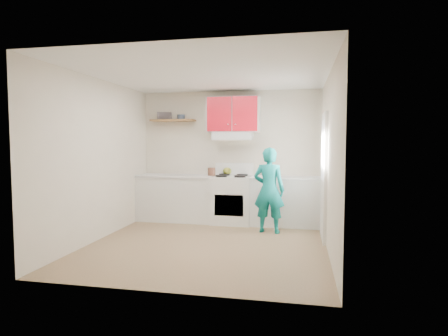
% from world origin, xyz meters
% --- Properties ---
extents(floor, '(3.80, 3.80, 0.00)m').
position_xyz_m(floor, '(0.00, 0.00, 0.00)').
color(floor, brown).
rests_on(floor, ground).
extents(ceiling, '(3.60, 3.80, 0.04)m').
position_xyz_m(ceiling, '(0.00, 0.00, 2.60)').
color(ceiling, white).
rests_on(ceiling, floor).
extents(back_wall, '(3.60, 0.04, 2.60)m').
position_xyz_m(back_wall, '(0.00, 1.90, 1.30)').
color(back_wall, beige).
rests_on(back_wall, floor).
extents(front_wall, '(3.60, 0.04, 2.60)m').
position_xyz_m(front_wall, '(0.00, -1.90, 1.30)').
color(front_wall, beige).
rests_on(front_wall, floor).
extents(left_wall, '(0.04, 3.80, 2.60)m').
position_xyz_m(left_wall, '(-1.80, 0.00, 1.30)').
color(left_wall, beige).
rests_on(left_wall, floor).
extents(right_wall, '(0.04, 3.80, 2.60)m').
position_xyz_m(right_wall, '(1.80, 0.00, 1.30)').
color(right_wall, beige).
rests_on(right_wall, floor).
extents(door, '(0.05, 0.85, 2.05)m').
position_xyz_m(door, '(1.78, 0.70, 1.02)').
color(door, white).
rests_on(door, floor).
extents(door_glass, '(0.01, 0.55, 0.95)m').
position_xyz_m(door_glass, '(1.75, 0.70, 1.45)').
color(door_glass, white).
rests_on(door_glass, door).
extents(counter_left, '(1.52, 0.60, 0.90)m').
position_xyz_m(counter_left, '(-1.04, 1.60, 0.45)').
color(counter_left, silver).
rests_on(counter_left, floor).
extents(counter_right, '(1.32, 0.60, 0.90)m').
position_xyz_m(counter_right, '(1.14, 1.60, 0.45)').
color(counter_right, silver).
rests_on(counter_right, floor).
extents(stove, '(0.76, 0.65, 0.92)m').
position_xyz_m(stove, '(0.10, 1.57, 0.46)').
color(stove, white).
rests_on(stove, floor).
extents(range_hood, '(0.76, 0.44, 0.15)m').
position_xyz_m(range_hood, '(0.10, 1.68, 1.70)').
color(range_hood, silver).
rests_on(range_hood, back_wall).
extents(upper_cabinets, '(1.02, 0.33, 0.70)m').
position_xyz_m(upper_cabinets, '(0.10, 1.73, 2.12)').
color(upper_cabinets, red).
rests_on(upper_cabinets, back_wall).
extents(shelf, '(0.90, 0.30, 0.04)m').
position_xyz_m(shelf, '(-1.15, 1.75, 2.02)').
color(shelf, brown).
rests_on(shelf, back_wall).
extents(books, '(0.33, 0.28, 0.15)m').
position_xyz_m(books, '(-1.33, 1.76, 2.11)').
color(books, '#393234').
rests_on(books, shelf).
extents(tin, '(0.17, 0.17, 0.10)m').
position_xyz_m(tin, '(-0.98, 1.75, 2.09)').
color(tin, '#333D4C').
rests_on(tin, shelf).
extents(kettle, '(0.23, 0.23, 0.15)m').
position_xyz_m(kettle, '(-0.04, 1.82, 1.00)').
color(kettle, olive).
rests_on(kettle, stove).
extents(crock, '(0.17, 0.17, 0.18)m').
position_xyz_m(crock, '(-0.31, 1.61, 0.99)').
color(crock, brown).
rests_on(crock, counter_left).
extents(cutting_board, '(0.30, 0.22, 0.02)m').
position_xyz_m(cutting_board, '(0.72, 1.54, 0.91)').
color(cutting_board, olive).
rests_on(cutting_board, counter_right).
extents(silicone_mat, '(0.34, 0.30, 0.01)m').
position_xyz_m(silicone_mat, '(1.59, 1.60, 0.90)').
color(silicone_mat, red).
rests_on(silicone_mat, counter_right).
extents(person, '(0.59, 0.42, 1.49)m').
position_xyz_m(person, '(0.87, 0.95, 0.75)').
color(person, '#0E8181').
rests_on(person, floor).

